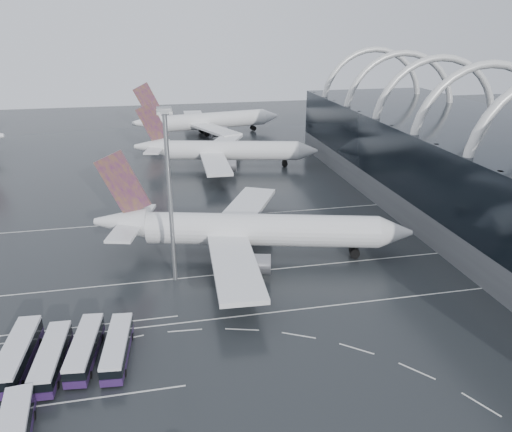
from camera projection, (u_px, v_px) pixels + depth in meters
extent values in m
plane|color=black|center=(242.00, 309.00, 78.43)|extent=(420.00, 420.00, 0.00)
cube|color=#56585B|center=(508.00, 216.00, 107.39)|extent=(42.00, 160.00, 6.00)
torus|color=silver|center=(480.00, 140.00, 108.43)|extent=(33.80, 1.80, 33.80)
torus|color=silver|center=(434.00, 124.00, 125.74)|extent=(33.80, 1.80, 33.80)
torus|color=silver|center=(399.00, 111.00, 143.05)|extent=(33.80, 1.80, 33.80)
torus|color=silver|center=(371.00, 101.00, 160.35)|extent=(33.80, 1.80, 33.80)
cube|color=silver|center=(244.00, 316.00, 76.61)|extent=(120.00, 0.25, 0.01)
cube|color=silver|center=(230.00, 274.00, 89.36)|extent=(120.00, 0.25, 0.01)
cube|color=silver|center=(211.00, 217.00, 114.87)|extent=(120.00, 0.25, 0.01)
cube|color=silver|center=(67.00, 402.00, 59.27)|extent=(28.00, 0.25, 0.01)
cube|color=silver|center=(83.00, 327.00, 73.85)|extent=(28.00, 0.25, 0.01)
cylinder|color=white|center=(262.00, 230.00, 94.47)|extent=(43.68, 16.90, 6.05)
cone|color=white|center=(395.00, 232.00, 93.32)|extent=(7.59, 7.44, 6.05)
cone|color=white|center=(121.00, 222.00, 95.34)|extent=(11.63, 8.50, 6.05)
cube|color=#4E1762|center=(123.00, 184.00, 92.47)|extent=(9.88, 3.15, 12.83)
cube|color=white|center=(132.00, 222.00, 95.25)|extent=(9.30, 19.36, 0.52)
cube|color=white|center=(234.00, 263.00, 82.77)|extent=(8.52, 26.40, 0.83)
cube|color=white|center=(245.00, 208.00, 107.02)|extent=(18.24, 26.58, 0.83)
cylinder|color=gray|center=(254.00, 264.00, 86.71)|extent=(6.45, 4.89, 3.55)
cylinder|color=gray|center=(259.00, 223.00, 104.17)|extent=(6.45, 4.89, 3.55)
cube|color=black|center=(241.00, 249.00, 96.19)|extent=(13.80, 9.63, 2.30)
cylinder|color=white|center=(232.00, 150.00, 153.13)|extent=(40.59, 14.94, 5.80)
cone|color=white|center=(308.00, 151.00, 152.58)|extent=(7.18, 7.03, 5.80)
cone|color=white|center=(151.00, 147.00, 153.38)|extent=(11.07, 7.95, 5.80)
cube|color=#4E1762|center=(152.00, 123.00, 150.64)|extent=(9.52, 2.80, 12.30)
cube|color=white|center=(157.00, 147.00, 153.33)|extent=(8.53, 18.56, 0.50)
cube|color=white|center=(215.00, 163.00, 141.81)|extent=(7.58, 25.17, 0.80)
cube|color=white|center=(223.00, 143.00, 165.09)|extent=(17.03, 25.61, 0.80)
cylinder|color=gray|center=(227.00, 166.00, 145.66)|extent=(6.14, 4.58, 3.40)
cylinder|color=gray|center=(231.00, 151.00, 162.42)|extent=(6.14, 4.58, 3.40)
cube|color=black|center=(220.00, 163.00, 154.69)|extent=(13.16, 9.00, 2.20)
cylinder|color=white|center=(214.00, 120.00, 196.81)|extent=(42.54, 13.80, 6.28)
cone|color=white|center=(270.00, 116.00, 205.38)|extent=(7.53, 7.35, 6.28)
cone|color=white|center=(147.00, 122.00, 187.08)|extent=(11.79, 8.14, 6.28)
cube|color=#4E1762|center=(148.00, 101.00, 184.53)|extent=(10.38, 2.53, 13.31)
cube|color=white|center=(152.00, 122.00, 187.84)|extent=(8.32, 20.05, 0.54)
cube|color=white|center=(214.00, 129.00, 183.86)|extent=(17.34, 27.91, 0.87)
cube|color=white|center=(194.00, 117.00, 207.18)|extent=(8.32, 27.27, 0.87)
cylinder|color=gray|center=(219.00, 132.00, 188.98)|extent=(6.52, 4.70, 3.68)
cylinder|color=gray|center=(204.00, 123.00, 205.77)|extent=(6.52, 4.70, 3.68)
cube|color=black|center=(204.00, 132.00, 196.87)|extent=(14.03, 9.17, 2.38)
cube|color=#2E1542|center=(19.00, 360.00, 65.03)|extent=(3.83, 13.86, 1.16)
cube|color=black|center=(17.00, 352.00, 64.56)|extent=(3.87, 13.59, 1.37)
cube|color=silver|center=(16.00, 346.00, 64.23)|extent=(3.83, 13.86, 0.47)
cylinder|color=black|center=(22.00, 385.00, 61.35)|extent=(0.43, 1.07, 1.05)
cylinder|color=black|center=(40.00, 342.00, 69.42)|extent=(0.43, 1.07, 1.05)
cylinder|color=black|center=(17.00, 344.00, 69.01)|extent=(0.43, 1.07, 1.05)
cube|color=#2E1542|center=(53.00, 363.00, 64.63)|extent=(3.52, 12.85, 1.08)
cube|color=black|center=(51.00, 356.00, 64.20)|extent=(3.56, 12.60, 1.27)
cube|color=silver|center=(50.00, 350.00, 63.89)|extent=(3.52, 12.85, 0.44)
cylinder|color=black|center=(57.00, 386.00, 61.22)|extent=(0.39, 0.99, 0.98)
cylinder|color=black|center=(34.00, 388.00, 60.84)|extent=(0.39, 0.99, 0.98)
cylinder|color=black|center=(70.00, 346.00, 68.71)|extent=(0.39, 0.99, 0.98)
cylinder|color=black|center=(49.00, 348.00, 68.32)|extent=(0.39, 0.99, 0.98)
cube|color=#2E1542|center=(86.00, 354.00, 66.50)|extent=(4.10, 12.81, 1.07)
cube|color=black|center=(85.00, 346.00, 66.08)|extent=(4.13, 12.57, 1.26)
cube|color=silver|center=(84.00, 341.00, 65.77)|extent=(4.10, 12.81, 0.44)
cylinder|color=black|center=(90.00, 375.00, 63.04)|extent=(0.44, 1.00, 0.97)
cylinder|color=black|center=(68.00, 377.00, 62.78)|extent=(0.44, 1.00, 0.97)
cylinder|color=black|center=(102.00, 338.00, 70.50)|extent=(0.44, 1.00, 0.97)
cylinder|color=black|center=(82.00, 339.00, 70.24)|extent=(0.44, 1.00, 0.97)
cube|color=#2E1542|center=(118.00, 352.00, 66.77)|extent=(3.84, 12.60, 1.05)
cube|color=black|center=(117.00, 345.00, 66.35)|extent=(3.87, 12.36, 1.24)
cube|color=silver|center=(117.00, 340.00, 66.05)|extent=(3.84, 12.60, 0.43)
cylinder|color=black|center=(125.00, 373.00, 63.39)|extent=(0.42, 0.98, 0.95)
cylinder|color=black|center=(103.00, 375.00, 63.09)|extent=(0.42, 0.98, 0.95)
cylinder|color=black|center=(132.00, 337.00, 70.73)|extent=(0.42, 0.98, 0.95)
cylinder|color=black|center=(113.00, 338.00, 70.43)|extent=(0.42, 0.98, 0.95)
cube|color=silver|center=(11.00, 428.00, 51.55)|extent=(4.11, 13.31, 0.45)
cylinder|color=black|center=(34.00, 415.00, 56.57)|extent=(0.44, 1.04, 1.01)
cylinder|color=black|center=(7.00, 421.00, 55.81)|extent=(0.44, 1.04, 1.01)
cylinder|color=gray|center=(170.00, 201.00, 82.05)|extent=(0.73, 0.73, 29.13)
cube|color=gray|center=(164.00, 110.00, 76.61)|extent=(2.29, 2.29, 0.83)
cube|color=silver|center=(164.00, 112.00, 76.72)|extent=(2.08, 2.08, 0.42)
cube|color=gold|center=(314.00, 236.00, 103.62)|extent=(2.22, 1.31, 1.21)
cube|color=slate|center=(318.00, 221.00, 111.21)|extent=(2.46, 1.46, 1.34)
cube|color=gold|center=(249.00, 263.00, 91.61)|extent=(2.47, 1.46, 1.35)
cube|color=slate|center=(378.00, 233.00, 105.27)|extent=(2.00, 1.18, 1.09)
cube|color=gold|center=(292.00, 230.00, 106.36)|extent=(2.33, 1.38, 1.27)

